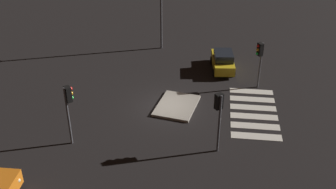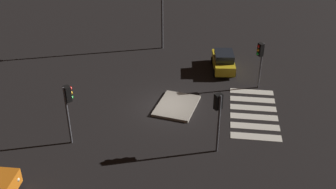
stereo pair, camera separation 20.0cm
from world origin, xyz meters
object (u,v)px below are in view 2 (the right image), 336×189
at_px(traffic_island, 177,106).
at_px(traffic_light_east, 260,55).
at_px(traffic_light_south, 218,109).
at_px(traffic_light_west, 68,101).
at_px(car_yellow, 223,61).

distance_m(traffic_island, traffic_light_east, 7.23).
xyz_separation_m(traffic_island, traffic_light_south, (-4.56, -2.83, 2.84)).
height_order(traffic_island, traffic_light_west, traffic_light_west).
bearing_deg(car_yellow, traffic_island, 147.04).
distance_m(traffic_island, traffic_light_west, 8.17).
relative_size(traffic_island, traffic_light_west, 1.00).
height_order(car_yellow, traffic_light_south, traffic_light_south).
bearing_deg(traffic_island, car_yellow, -26.90).
relative_size(car_yellow, traffic_light_west, 1.00).
xyz_separation_m(traffic_island, traffic_light_west, (-4.88, 5.89, 2.88)).
bearing_deg(traffic_light_west, traffic_light_east, -6.62).
bearing_deg(traffic_island, traffic_light_east, -58.58).
bearing_deg(traffic_light_south, traffic_light_east, -57.25).
relative_size(traffic_light_west, traffic_light_east, 1.07).
xyz_separation_m(traffic_island, car_yellow, (6.24, -3.16, 0.72)).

